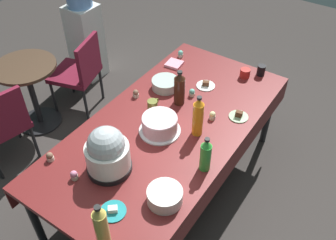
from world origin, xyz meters
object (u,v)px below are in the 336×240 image
Objects in this scene: cupcake_mint at (50,157)px; soda_bottle_lime_soda at (206,155)px; frosted_layer_cake at (160,125)px; dessert_plate_sage at (239,116)px; dessert_plate_teal at (113,211)px; round_cafe_table at (30,84)px; slow_cooker at (107,152)px; cupcake_cocoa at (74,175)px; potluck_table at (168,131)px; cupcake_vanilla at (181,54)px; coffee_mug_red at (245,73)px; ceramic_snack_bowl at (165,196)px; cupcake_rose at (212,115)px; soda_bottle_cola at (179,89)px; maroon_chair_right at (80,70)px; coffee_mug_black at (261,70)px; glass_salad_bowl at (165,84)px; soda_bottle_orange_juice at (198,117)px; soda_bottle_ginger_ale at (101,227)px; coffee_mug_olive at (153,105)px; dessert_plate_white at (206,85)px; water_cooler at (84,31)px; cupcake_berry at (136,94)px; maroon_chair_left at (1,123)px; cupcake_lemon at (192,93)px.

soda_bottle_lime_soda is (0.53, -0.92, 0.10)m from cupcake_mint.
frosted_layer_cake is 0.64m from dessert_plate_sage.
dessert_plate_teal is 0.23× the size of round_cafe_table.
slow_cooker reaches higher than cupcake_cocoa.
cupcake_vanilla is at bearing 26.94° from potluck_table.
frosted_layer_cake reaches higher than cupcake_vanilla.
dessert_plate_teal is 1.74m from coffee_mug_red.
cupcake_vanilla is at bearing 93.76° from coffee_mug_red.
cupcake_rose is at bearing 8.77° from ceramic_snack_bowl.
soda_bottle_cola reaches higher than potluck_table.
coffee_mug_black is at bearing -70.68° from maroon_chair_right.
frosted_layer_cake is 2.49× the size of coffee_mug_red.
maroon_chair_right is (0.04, 1.10, -0.30)m from glass_salad_bowl.
soda_bottle_cola reaches higher than dessert_plate_teal.
soda_bottle_orange_juice is at bearing -4.51° from dessert_plate_teal.
frosted_layer_cake reaches higher than coffee_mug_black.
slow_cooker is 0.50× the size of round_cafe_table.
cupcake_cocoa is 1.87m from coffee_mug_black.
coffee_mug_black is at bearing -43.30° from coffee_mug_red.
soda_bottle_ginger_ale reaches higher than cupcake_cocoa.
dessert_plate_white is at bearing -20.93° from coffee_mug_olive.
dessert_plate_teal is at bearing -97.32° from cupcake_mint.
dessert_plate_teal is at bearing -98.44° from cupcake_cocoa.
glass_salad_bowl is 2.01× the size of coffee_mug_black.
cupcake_cocoa is 2.31m from water_cooler.
round_cafe_table is at bearing 111.84° from dessert_plate_white.
dessert_plate_white is 1.28× the size of coffee_mug_red.
coffee_mug_olive is at bearing 110.90° from cupcake_rose.
water_cooler is (1.01, 1.76, -0.23)m from frosted_layer_cake.
cupcake_mint is (-0.75, 0.47, 0.09)m from potluck_table.
glass_salad_bowl is at bearing 136.87° from coffee_mug_black.
coffee_mug_black is (0.77, -0.07, 0.02)m from cupcake_rose.
cupcake_berry is 0.08× the size of maroon_chair_left.
cupcake_rose is 1.13m from cupcake_cocoa.
cupcake_mint and cupcake_lemon have the same top height.
cupcake_vanilla is 1.66m from cupcake_cocoa.
soda_bottle_cola is at bearing -0.35° from slow_cooker.
soda_bottle_cola reaches higher than dessert_plate_sage.
water_cooler is at bearing 42.57° from cupcake_cocoa.
water_cooler reaches higher than dessert_plate_teal.
dessert_plate_teal is 1.59m from maroon_chair_left.
round_cafe_table is at bearing 58.27° from cupcake_mint.
maroon_chair_right is at bearing 76.99° from soda_bottle_orange_juice.
cupcake_rose is (-0.13, 0.16, 0.02)m from dessert_plate_sage.
round_cafe_table is (-0.44, 2.02, -0.26)m from dessert_plate_sage.
slow_cooker reaches higher than coffee_mug_olive.
dessert_plate_teal is 0.47× the size of soda_bottle_ginger_ale.
cupcake_cocoa is (-0.69, 0.21, -0.03)m from frosted_layer_cake.
maroon_chair_right is (1.20, 1.17, -0.29)m from cupcake_cocoa.
slow_cooker reaches higher than soda_bottle_cola.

